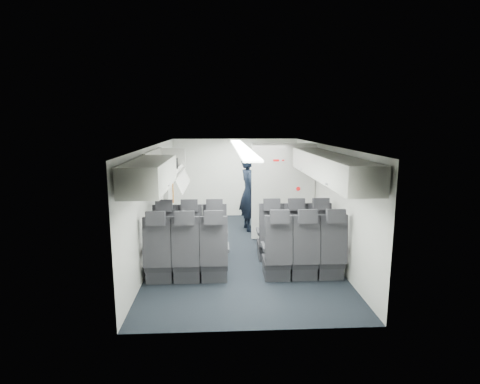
{
  "coord_description": "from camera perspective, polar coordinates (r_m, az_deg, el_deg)",
  "views": [
    {
      "loc": [
        -0.4,
        -7.3,
        2.57
      ],
      "look_at": [
        0.0,
        0.4,
        1.15
      ],
      "focal_mm": 28.0,
      "sensor_mm": 36.0,
      "label": 1
    }
  ],
  "objects": [
    {
      "name": "overhead_bin_right_rear",
      "position": [
        5.64,
        15.69,
        2.81
      ],
      "size": [
        0.53,
        1.8,
        0.4
      ],
      "color": "silver",
      "rests_on": "cabin_shell"
    },
    {
      "name": "bulkhead_partition",
      "position": [
        8.35,
        6.59,
        0.06
      ],
      "size": [
        1.4,
        0.15,
        2.13
      ],
      "color": "silver",
      "rests_on": "cabin_shell"
    },
    {
      "name": "carry_on_bag",
      "position": [
        7.08,
        -11.34,
        4.1
      ],
      "size": [
        0.45,
        0.36,
        0.24
      ],
      "primitive_type": "cube",
      "rotation": [
        0.0,
        0.0,
        -0.22
      ],
      "color": "black",
      "rests_on": "overhead_bin_left_front_open"
    },
    {
      "name": "papers",
      "position": [
        8.96,
        2.58,
        0.95
      ],
      "size": [
        0.2,
        0.05,
        0.14
      ],
      "primitive_type": "cube",
      "rotation": [
        0.0,
        0.0,
        0.17
      ],
      "color": "white",
      "rests_on": "flight_attendant"
    },
    {
      "name": "overhead_bin_right_front",
      "position": [
        7.31,
        11.34,
        4.66
      ],
      "size": [
        0.53,
        1.7,
        0.4
      ],
      "color": "silver",
      "rests_on": "cabin_shell"
    },
    {
      "name": "overhead_bin_left_front_open",
      "position": [
        7.17,
        -11.33,
        3.56
      ],
      "size": [
        0.64,
        1.7,
        0.72
      ],
      "color": "#9E9E93",
      "rests_on": "cabin_shell"
    },
    {
      "name": "seat_row_mid",
      "position": [
        6.27,
        0.89,
        -9.8
      ],
      "size": [
        3.33,
        0.56,
        1.24
      ],
      "color": "black",
      "rests_on": "cabin_shell"
    },
    {
      "name": "seat_row_front",
      "position": [
        7.11,
        0.4,
        -7.29
      ],
      "size": [
        3.33,
        0.56,
        1.24
      ],
      "color": "black",
      "rests_on": "cabin_shell"
    },
    {
      "name": "cabin_shell",
      "position": [
        7.45,
        0.16,
        -0.75
      ],
      "size": [
        3.41,
        6.01,
        2.16
      ],
      "color": "black",
      "rests_on": "ground"
    },
    {
      "name": "flight_attendant",
      "position": [
        9.03,
        1.34,
        -0.07
      ],
      "size": [
        0.58,
        0.75,
        1.85
      ],
      "primitive_type": "imported",
      "rotation": [
        0.0,
        0.0,
        1.79
      ],
      "color": "black",
      "rests_on": "ground"
    },
    {
      "name": "boarding_door",
      "position": [
        9.08,
        -10.77,
        0.01
      ],
      "size": [
        0.12,
        1.27,
        1.86
      ],
      "color": "silver",
      "rests_on": "cabin_shell"
    },
    {
      "name": "overhead_bin_left_rear",
      "position": [
        5.44,
        -13.54,
        2.64
      ],
      "size": [
        0.53,
        1.8,
        0.4
      ],
      "color": "silver",
      "rests_on": "cabin_shell"
    },
    {
      "name": "galley_unit",
      "position": [
        10.24,
        4.63,
        1.3
      ],
      "size": [
        0.85,
        0.52,
        1.9
      ],
      "color": "#939399",
      "rests_on": "cabin_shell"
    }
  ]
}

